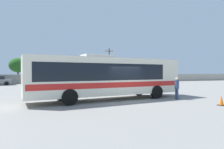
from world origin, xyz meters
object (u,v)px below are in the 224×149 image
at_px(utility_pole_near, 109,64).
at_px(traffic_cone_on_apron, 221,101).
at_px(parked_car_third_white, 70,80).
at_px(coach_bus_cream_red, 106,76).
at_px(parked_car_rightmost_maroon, 110,79).
at_px(roadside_tree_midleft, 18,65).
at_px(parked_car_second_white, 34,80).
at_px(attendant_by_bus_door, 177,87).

distance_m(utility_pole_near, traffic_cone_on_apron, 31.41).
bearing_deg(parked_car_third_white, traffic_cone_on_apron, -76.58).
xyz_separation_m(coach_bus_cream_red, parked_car_rightmost_maroon, (7.27, 20.84, -1.01)).
distance_m(roadside_tree_midleft, traffic_cone_on_apron, 38.62).
bearing_deg(utility_pole_near, roadside_tree_midleft, 167.61).
bearing_deg(traffic_cone_on_apron, parked_car_rightmost_maroon, 87.27).
bearing_deg(parked_car_third_white, roadside_tree_midleft, 135.77).
bearing_deg(coach_bus_cream_red, roadside_tree_midleft, 107.57).
relative_size(parked_car_third_white, parked_car_rightmost_maroon, 0.99).
xyz_separation_m(parked_car_third_white, parked_car_rightmost_maroon, (7.42, -0.26, 0.01)).
relative_size(utility_pole_near, roadside_tree_midleft, 1.44).
bearing_deg(parked_car_third_white, parked_car_second_white, 179.27).
bearing_deg(utility_pole_near, coach_bus_cream_red, -108.91).
height_order(parked_car_rightmost_maroon, roadside_tree_midleft, roadside_tree_midleft).
relative_size(attendant_by_bus_door, parked_car_rightmost_maroon, 0.38).
distance_m(parked_car_second_white, roadside_tree_midleft, 10.16).
xyz_separation_m(parked_car_third_white, utility_pole_near, (9.13, 5.12, 3.05)).
relative_size(coach_bus_cream_red, attendant_by_bus_door, 7.25).
bearing_deg(traffic_cone_on_apron, attendant_by_bus_door, 103.90).
bearing_deg(parked_car_second_white, parked_car_rightmost_maroon, -1.44).
bearing_deg(utility_pole_near, parked_car_second_white, -161.50).
bearing_deg(parked_car_second_white, traffic_cone_on_apron, -65.00).
relative_size(attendant_by_bus_door, utility_pole_near, 0.23).
relative_size(parked_car_third_white, traffic_cone_on_apron, 6.80).
height_order(utility_pole_near, roadside_tree_midleft, utility_pole_near).
bearing_deg(attendant_by_bus_door, roadside_tree_midleft, 114.95).
relative_size(utility_pole_near, traffic_cone_on_apron, 11.45).
distance_m(coach_bus_cream_red, traffic_cone_on_apron, 7.90).
xyz_separation_m(parked_car_third_white, roadside_tree_midleft, (-9.45, 9.20, 2.77)).
relative_size(attendant_by_bus_door, traffic_cone_on_apron, 2.64).
bearing_deg(parked_car_rightmost_maroon, roadside_tree_midleft, 150.71).
height_order(parked_car_second_white, utility_pole_near, utility_pole_near).
bearing_deg(roadside_tree_midleft, parked_car_rightmost_maroon, -29.29).
bearing_deg(utility_pole_near, parked_car_rightmost_maroon, -107.61).
bearing_deg(parked_car_rightmost_maroon, attendant_by_bus_door, -95.20).
bearing_deg(attendant_by_bus_door, parked_car_second_white, 116.47).
xyz_separation_m(attendant_by_bus_door, parked_car_second_white, (-11.32, 22.74, -0.16)).
relative_size(attendant_by_bus_door, parked_car_third_white, 0.39).
distance_m(attendant_by_bus_door, utility_pole_near, 28.19).
bearing_deg(parked_car_third_white, coach_bus_cream_red, -89.60).
relative_size(parked_car_second_white, parked_car_third_white, 0.94).
height_order(parked_car_third_white, traffic_cone_on_apron, parked_car_third_white).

